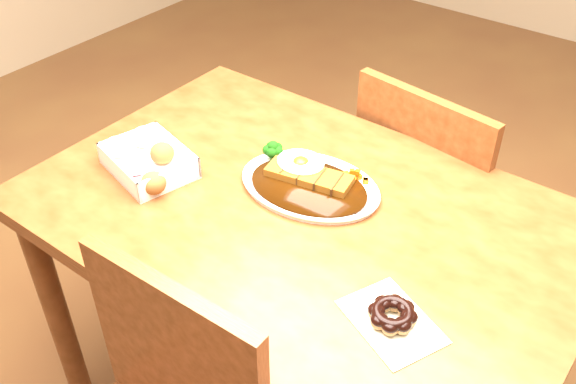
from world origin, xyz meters
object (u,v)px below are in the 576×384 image
Objects in this scene: katsu_curry_plate at (308,181)px; table at (301,243)px; donut_box at (146,159)px; chair_far at (435,200)px; pon_de_ring at (392,315)px.

table is at bearing -63.85° from katsu_curry_plate.
katsu_curry_plate is 1.43× the size of donut_box.
chair_far reaches higher than donut_box.
pon_de_ring is (0.31, -0.16, 0.12)m from table.
katsu_curry_plate reaches higher than pon_de_ring.
pon_de_ring is (0.69, -0.06, -0.01)m from donut_box.
katsu_curry_plate is at bearing 82.47° from chair_far.
donut_box reaches higher than pon_de_ring.
donut_box is (-0.38, -0.10, 0.13)m from table.
chair_far is 3.58× the size of donut_box.
katsu_curry_plate is 0.42m from pon_de_ring.
table is 5.59× the size of pon_de_ring.
table is 0.14m from katsu_curry_plate.
katsu_curry_plate reaches higher than table.
pon_de_ring is at bearing 115.55° from chair_far.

